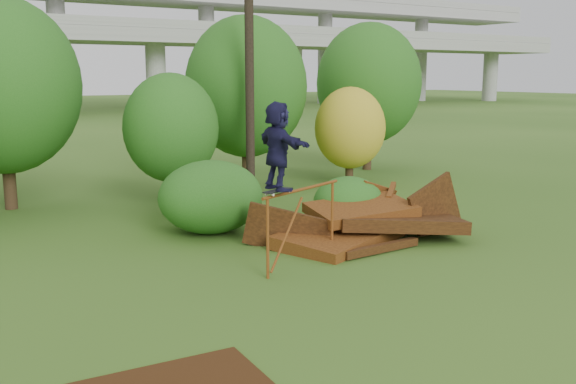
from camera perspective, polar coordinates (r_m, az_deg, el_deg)
ground at (r=12.39m, az=8.13°, el=-8.37°), size 240.00×240.00×0.00m
scrap_pile at (r=15.72m, az=6.97°, el=-2.81°), size 5.61×3.26×1.90m
grind_rail at (r=13.38m, az=1.27°, el=-1.53°), size 2.48×1.05×1.65m
skateboard at (r=12.61m, az=-0.90°, el=0.13°), size 0.77×0.47×0.08m
skater at (r=12.49m, az=-0.91°, el=4.11°), size 0.52×1.61×1.73m
tree_1 at (r=20.58m, az=-24.08°, el=8.61°), size 4.48×4.48×6.23m
tree_2 at (r=19.70m, az=-10.35°, el=5.61°), size 2.87×2.87×4.04m
tree_3 at (r=23.15m, az=-3.75°, el=9.30°), size 4.36×4.36×6.05m
tree_4 at (r=23.42m, az=5.53°, el=5.68°), size 2.57×2.57×3.55m
tree_5 at (r=27.21m, az=7.19°, el=9.53°), size 4.35×4.35×6.11m
shrub_left at (r=16.31m, az=-6.88°, el=-0.42°), size 2.68×2.47×1.85m
shrub_right at (r=16.90m, az=5.38°, el=-0.89°), size 1.90×1.74×1.35m
utility_pole at (r=20.48m, az=-3.48°, el=14.55°), size 1.40×0.28×10.77m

